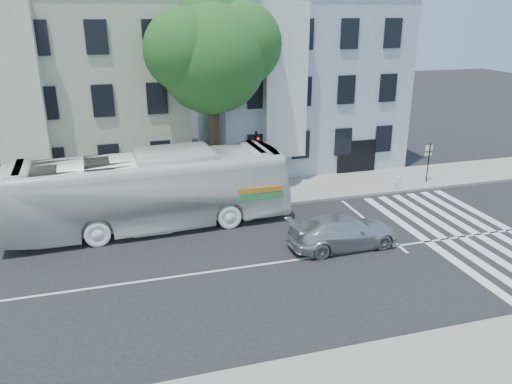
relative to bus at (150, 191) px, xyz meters
name	(u,v)px	position (x,y,z in m)	size (l,w,h in m)	color
ground	(259,265)	(3.83, -5.20, -1.85)	(120.00, 120.00, 0.00)	black
sidewalk_far	(218,198)	(3.83, 2.80, -1.77)	(80.00, 4.00, 0.15)	gray
building_left	(79,87)	(-3.17, 9.80, 3.65)	(12.00, 10.00, 11.00)	#A8AC91
building_right	(295,78)	(10.83, 9.80, 3.65)	(12.00, 10.00, 11.00)	#8E9AA9
street_tree	(212,52)	(3.89, 3.54, 5.98)	(7.30, 5.90, 11.10)	#2D2116
bus	(150,191)	(0.00, 0.00, 0.00)	(13.26, 3.10, 3.69)	white
sedan	(343,232)	(7.90, -4.55, -1.13)	(4.92, 2.00, 1.43)	silver
hedge	(93,213)	(-2.76, 1.23, -1.35)	(8.50, 0.84, 0.70)	#34621F
traffic_signal	(257,157)	(5.83, 1.95, 0.66)	(0.40, 0.52, 3.88)	black
fire_hydrant	(398,182)	(14.05, 1.10, -1.29)	(0.44, 0.26, 0.80)	silver
far_sign_pole	(429,157)	(16.45, 1.87, -0.17)	(0.43, 0.19, 2.40)	black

